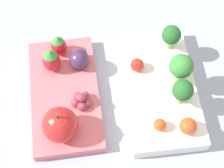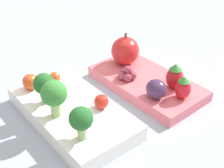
% 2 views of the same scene
% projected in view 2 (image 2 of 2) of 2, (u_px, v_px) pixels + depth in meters
% --- Properties ---
extents(ground_plane, '(4.00, 4.00, 0.00)m').
position_uv_depth(ground_plane, '(108.00, 98.00, 0.56)').
color(ground_plane, '#939EB2').
extents(bento_box_savoury, '(0.23, 0.12, 0.03)m').
position_uv_depth(bento_box_savoury, '(72.00, 112.00, 0.50)').
color(bento_box_savoury, white).
rests_on(bento_box_savoury, ground_plane).
extents(bento_box_fruit, '(0.22, 0.12, 0.02)m').
position_uv_depth(bento_box_fruit, '(146.00, 83.00, 0.58)').
color(bento_box_fruit, '#DB6670').
rests_on(bento_box_fruit, ground_plane).
extents(broccoli_floret_0, '(0.04, 0.04, 0.06)m').
position_uv_depth(broccoli_floret_0, '(54.00, 94.00, 0.45)').
color(broccoli_floret_0, '#93B770').
rests_on(broccoli_floret_0, bento_box_savoury).
extents(broccoli_floret_1, '(0.03, 0.03, 0.05)m').
position_uv_depth(broccoli_floret_1, '(81.00, 120.00, 0.41)').
color(broccoli_floret_1, '#93B770').
rests_on(broccoli_floret_1, bento_box_savoury).
extents(broccoli_floret_2, '(0.03, 0.03, 0.05)m').
position_uv_depth(broccoli_floret_2, '(44.00, 85.00, 0.49)').
color(broccoli_floret_2, '#93B770').
rests_on(broccoli_floret_2, bento_box_savoury).
extents(cherry_tomato_0, '(0.02, 0.02, 0.02)m').
position_uv_depth(cherry_tomato_0, '(55.00, 77.00, 0.55)').
color(cherry_tomato_0, '#DB4C1E').
rests_on(cherry_tomato_0, bento_box_savoury).
extents(cherry_tomato_1, '(0.02, 0.02, 0.02)m').
position_uv_depth(cherry_tomato_1, '(101.00, 102.00, 0.48)').
color(cherry_tomato_1, red).
rests_on(cherry_tomato_1, bento_box_savoury).
extents(cherry_tomato_2, '(0.03, 0.03, 0.03)m').
position_uv_depth(cherry_tomato_2, '(30.00, 82.00, 0.53)').
color(cherry_tomato_2, '#DB4C1E').
rests_on(cherry_tomato_2, bento_box_savoury).
extents(apple, '(0.06, 0.06, 0.07)m').
position_uv_depth(apple, '(125.00, 51.00, 0.61)').
color(apple, red).
rests_on(apple, bento_box_fruit).
extents(strawberry_0, '(0.03, 0.03, 0.05)m').
position_uv_depth(strawberry_0, '(175.00, 76.00, 0.54)').
color(strawberry_0, red).
rests_on(strawberry_0, bento_box_fruit).
extents(strawberry_1, '(0.03, 0.03, 0.04)m').
position_uv_depth(strawberry_1, '(183.00, 88.00, 0.52)').
color(strawberry_1, red).
rests_on(strawberry_1, bento_box_fruit).
extents(plum, '(0.04, 0.03, 0.03)m').
position_uv_depth(plum, '(156.00, 89.00, 0.52)').
color(plum, '#42284C').
rests_on(plum, bento_box_fruit).
extents(grape_cluster, '(0.03, 0.04, 0.03)m').
position_uv_depth(grape_cluster, '(127.00, 74.00, 0.57)').
color(grape_cluster, '#93384C').
rests_on(grape_cluster, bento_box_fruit).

